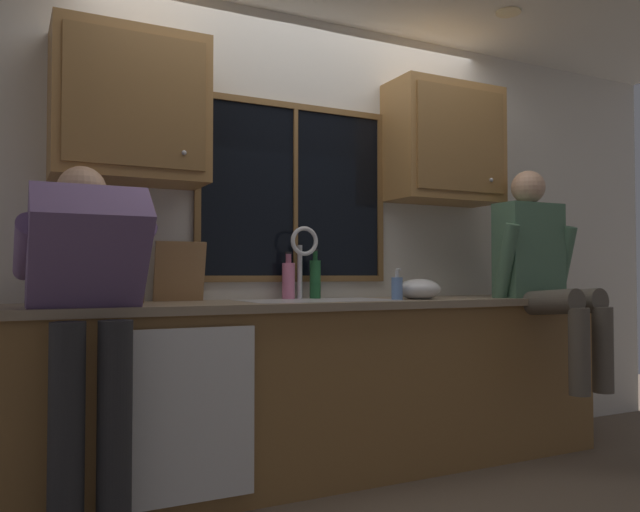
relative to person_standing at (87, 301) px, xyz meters
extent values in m
cube|color=silver|center=(1.23, 0.66, 0.32)|extent=(5.76, 0.12, 2.55)
cylinder|color=#FFEAB2|center=(2.24, 0.00, 1.59)|extent=(0.14, 0.14, 0.01)
cube|color=black|center=(1.18, 0.59, 0.57)|extent=(1.10, 0.02, 0.95)
cube|color=brown|center=(1.18, 0.58, 1.07)|extent=(1.17, 0.02, 0.04)
cube|color=brown|center=(1.18, 0.58, 0.08)|extent=(1.17, 0.02, 0.04)
cube|color=brown|center=(0.61, 0.58, 0.57)|extent=(0.03, 0.02, 0.95)
cube|color=brown|center=(1.74, 0.58, 0.57)|extent=(0.03, 0.02, 0.95)
cube|color=brown|center=(1.18, 0.58, 0.57)|extent=(0.02, 0.02, 0.95)
cube|color=olive|center=(1.23, 0.31, -0.51)|extent=(3.36, 0.58, 0.88)
cube|color=gray|center=(1.23, 0.29, -0.05)|extent=(3.42, 0.62, 0.04)
cube|color=white|center=(0.40, -0.01, -0.49)|extent=(0.60, 0.02, 0.74)
cube|color=#9E703D|center=(0.23, 0.43, 0.91)|extent=(0.72, 0.33, 0.72)
cube|color=olive|center=(0.23, 0.26, 0.91)|extent=(0.64, 0.01, 0.62)
sphere|color=#B2B2B7|center=(0.45, 0.25, 0.68)|extent=(0.02, 0.02, 0.02)
cube|color=#9E703D|center=(2.12, 0.43, 0.91)|extent=(0.72, 0.33, 0.72)
cube|color=olive|center=(2.12, 0.26, 0.91)|extent=(0.64, 0.01, 0.62)
sphere|color=#B2B2B7|center=(2.33, 0.25, 0.68)|extent=(0.02, 0.02, 0.02)
cube|color=#B7B7BC|center=(1.18, 0.30, -0.04)|extent=(0.80, 0.46, 0.02)
cube|color=#9C9CA0|center=(0.98, 0.30, -0.14)|extent=(0.36, 0.42, 0.20)
cube|color=#9C9CA0|center=(1.38, 0.30, -0.14)|extent=(0.36, 0.42, 0.20)
cube|color=#B7B7BC|center=(1.18, 0.30, -0.14)|extent=(0.04, 0.42, 0.20)
cylinder|color=silver|center=(1.18, 0.52, 0.12)|extent=(0.03, 0.03, 0.30)
torus|color=silver|center=(1.18, 0.46, 0.29)|extent=(0.16, 0.02, 0.16)
cylinder|color=silver|center=(1.26, 0.52, 0.02)|extent=(0.03, 0.03, 0.09)
cylinder|color=#262628|center=(-0.08, -0.16, -0.51)|extent=(0.13, 0.13, 0.88)
cylinder|color=#262628|center=(0.09, -0.16, -0.51)|extent=(0.13, 0.13, 0.88)
cube|color=slate|center=(0.00, 0.01, 0.16)|extent=(0.44, 0.53, 0.59)
sphere|color=tan|center=(0.00, 0.25, 0.47)|extent=(0.21, 0.21, 0.21)
cylinder|color=slate|center=(-0.22, 0.19, 0.21)|extent=(0.09, 0.52, 0.26)
cylinder|color=slate|center=(0.22, 0.19, 0.21)|extent=(0.09, 0.52, 0.26)
cylinder|color=#595147|center=(2.42, -0.09, -0.05)|extent=(0.14, 0.43, 0.16)
cylinder|color=#595147|center=(2.60, -0.09, -0.05)|extent=(0.14, 0.43, 0.16)
cylinder|color=#595147|center=(2.42, -0.31, -0.30)|extent=(0.11, 0.11, 0.46)
cylinder|color=#595147|center=(2.60, -0.31, -0.30)|extent=(0.11, 0.11, 0.46)
cube|color=#4C7259|center=(2.51, 0.13, 0.25)|extent=(0.40, 0.20, 0.56)
sphere|color=tan|center=(2.51, 0.13, 0.63)|extent=(0.20, 0.20, 0.20)
cylinder|color=#4C7259|center=(2.28, 0.08, 0.17)|extent=(0.08, 0.20, 0.47)
cylinder|color=#4C7259|center=(2.74, 0.08, 0.17)|extent=(0.08, 0.20, 0.47)
cube|color=brown|center=(0.23, 0.37, 0.07)|extent=(0.12, 0.18, 0.25)
cylinder|color=black|center=(0.19, 0.31, 0.23)|extent=(0.02, 0.05, 0.09)
cylinder|color=black|center=(0.23, 0.31, 0.22)|extent=(0.02, 0.04, 0.08)
cylinder|color=black|center=(0.26, 0.31, 0.21)|extent=(0.02, 0.04, 0.06)
cube|color=#997047|center=(0.50, 0.52, 0.12)|extent=(0.26, 0.08, 0.31)
ellipsoid|color=silver|center=(1.76, 0.20, 0.02)|extent=(0.24, 0.24, 0.12)
cylinder|color=#668CCC|center=(1.58, 0.16, 0.03)|extent=(0.06, 0.06, 0.12)
cylinder|color=silver|center=(1.58, 0.16, 0.11)|extent=(0.02, 0.02, 0.04)
cylinder|color=silver|center=(1.58, 0.14, 0.13)|extent=(0.01, 0.04, 0.01)
cylinder|color=#1E592D|center=(1.26, 0.50, 0.08)|extent=(0.06, 0.06, 0.22)
cylinder|color=#184724|center=(1.26, 0.50, 0.21)|extent=(0.03, 0.03, 0.05)
cylinder|color=black|center=(1.26, 0.50, 0.24)|extent=(0.03, 0.03, 0.01)
cylinder|color=pink|center=(1.10, 0.51, 0.07)|extent=(0.07, 0.07, 0.20)
cylinder|color=#AD5B7A|center=(1.10, 0.51, 0.19)|extent=(0.03, 0.03, 0.05)
cylinder|color=black|center=(1.10, 0.51, 0.23)|extent=(0.04, 0.04, 0.01)
camera|label=1|loc=(-0.29, -2.65, 0.10)|focal=35.15mm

